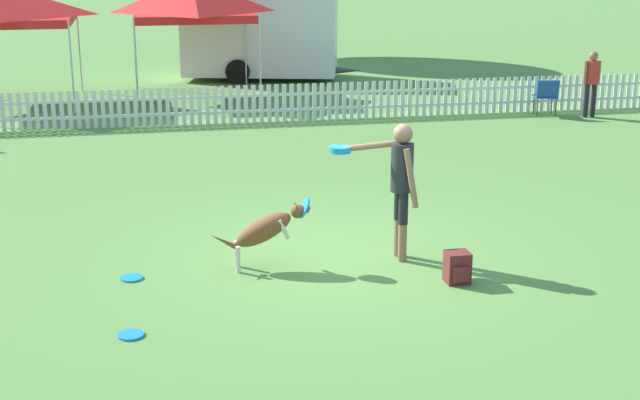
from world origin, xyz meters
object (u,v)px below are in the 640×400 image
at_px(leaping_dog, 266,229).
at_px(backpack_on_grass, 457,267).
at_px(spectator_standing, 592,78).
at_px(canopy_tent_secondary, 4,5).
at_px(handler_person, 398,174).
at_px(frisbee_near_handler, 131,335).
at_px(frisbee_near_dog, 132,278).
at_px(folding_chair_blue_left, 546,94).
at_px(equipment_trailer, 261,30).

xyz_separation_m(leaping_dog, backpack_on_grass, (2.12, -0.94, -0.31)).
relative_size(backpack_on_grass, spectator_standing, 0.25).
bearing_deg(canopy_tent_secondary, spectator_standing, -18.80).
distance_m(handler_person, spectator_standing, 10.78).
relative_size(leaping_dog, frisbee_near_handler, 4.64).
relative_size(handler_person, leaping_dog, 1.38).
bearing_deg(frisbee_near_handler, frisbee_near_dog, 89.82).
height_order(folding_chair_blue_left, spectator_standing, spectator_standing).
bearing_deg(leaping_dog, folding_chair_blue_left, 138.20).
bearing_deg(canopy_tent_secondary, frisbee_near_handler, -78.65).
height_order(leaping_dog, frisbee_near_handler, leaping_dog).
relative_size(backpack_on_grass, equipment_trailer, 0.07).
bearing_deg(folding_chair_blue_left, leaping_dog, 60.45).
height_order(frisbee_near_dog, backpack_on_grass, backpack_on_grass).
height_order(frisbee_near_handler, folding_chair_blue_left, folding_chair_blue_left).
relative_size(leaping_dog, folding_chair_blue_left, 1.48).
xyz_separation_m(backpack_on_grass, folding_chair_blue_left, (5.55, 9.51, 0.32)).
bearing_deg(equipment_trailer, frisbee_near_handler, -87.34).
bearing_deg(frisbee_near_dog, frisbee_near_handler, -90.18).
relative_size(frisbee_near_handler, canopy_tent_secondary, 0.08).
relative_size(canopy_tent_secondary, equipment_trailer, 0.61).
height_order(leaping_dog, backpack_on_grass, leaping_dog).
xyz_separation_m(handler_person, canopy_tent_secondary, (-6.17, 12.70, 1.29)).
distance_m(canopy_tent_secondary, spectator_standing, 13.94).
height_order(leaping_dog, folding_chair_blue_left, leaping_dog).
xyz_separation_m(leaping_dog, frisbee_near_dog, (-1.63, -0.07, -0.49)).
xyz_separation_m(folding_chair_blue_left, equipment_trailer, (-5.59, 7.10, 0.91)).
xyz_separation_m(frisbee_near_handler, equipment_trailer, (3.72, 17.37, 1.40)).
relative_size(folding_chair_blue_left, equipment_trailer, 0.16).
distance_m(leaping_dog, folding_chair_blue_left, 11.50).
bearing_deg(frisbee_near_dog, equipment_trailer, 76.73).
height_order(handler_person, equipment_trailer, equipment_trailer).
bearing_deg(backpack_on_grass, equipment_trailer, 90.14).
bearing_deg(backpack_on_grass, folding_chair_blue_left, 59.70).
xyz_separation_m(handler_person, equipment_trailer, (0.44, 15.66, 0.32)).
bearing_deg(equipment_trailer, backpack_on_grass, -75.12).
height_order(handler_person, frisbee_near_handler, handler_person).
bearing_deg(backpack_on_grass, spectator_standing, 54.83).
bearing_deg(leaping_dog, backpack_on_grass, 66.25).
bearing_deg(folding_chair_blue_left, canopy_tent_secondary, -6.46).
bearing_deg(spectator_standing, leaping_dog, 41.25).
height_order(frisbee_near_dog, equipment_trailer, equipment_trailer).
height_order(handler_person, backpack_on_grass, handler_person).
bearing_deg(spectator_standing, backpack_on_grass, 52.25).
height_order(frisbee_near_dog, folding_chair_blue_left, folding_chair_blue_left).
bearing_deg(leaping_dog, equipment_trailer, 172.48).
bearing_deg(frisbee_near_handler, spectator_standing, 44.19).
distance_m(leaping_dog, backpack_on_grass, 2.34).
distance_m(backpack_on_grass, folding_chair_blue_left, 11.01).
relative_size(frisbee_near_handler, spectator_standing, 0.18).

